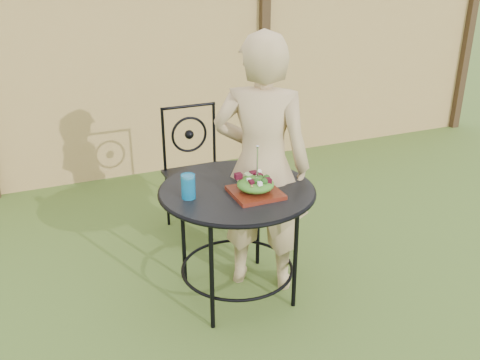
{
  "coord_description": "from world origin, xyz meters",
  "views": [
    {
      "loc": [
        -0.98,
        -2.63,
        2.0
      ],
      "look_at": [
        0.15,
        0.04,
        0.75
      ],
      "focal_mm": 40.0,
      "sensor_mm": 36.0,
      "label": 1
    }
  ],
  "objects": [
    {
      "name": "ground",
      "position": [
        0.0,
        0.0,
        0.0
      ],
      "size": [
        60.0,
        60.0,
        0.0
      ],
      "primitive_type": "plane",
      "color": "#2A4716",
      "rests_on": "ground"
    },
    {
      "name": "fence",
      "position": [
        -0.0,
        2.19,
        0.95
      ],
      "size": [
        8.0,
        0.12,
        1.9
      ],
      "color": "tan",
      "rests_on": "ground"
    },
    {
      "name": "patio_table",
      "position": [
        0.11,
        -0.01,
        0.59
      ],
      "size": [
        0.92,
        0.92,
        0.72
      ],
      "color": "black",
      "rests_on": "ground"
    },
    {
      "name": "patio_chair",
      "position": [
        0.16,
        0.9,
        0.5
      ],
      "size": [
        0.46,
        0.46,
        0.95
      ],
      "color": "black",
      "rests_on": "ground"
    },
    {
      "name": "diner",
      "position": [
        0.3,
        0.06,
        0.81
      ],
      "size": [
        0.7,
        0.65,
        1.61
      ],
      "primitive_type": "imported",
      "rotation": [
        0.0,
        0.0,
        2.54
      ],
      "color": "tan",
      "rests_on": "ground"
    },
    {
      "name": "salad_plate",
      "position": [
        0.17,
        -0.13,
        0.74
      ],
      "size": [
        0.27,
        0.27,
        0.02
      ],
      "primitive_type": "cube",
      "color": "#3C1008",
      "rests_on": "patio_table"
    },
    {
      "name": "salad",
      "position": [
        0.17,
        -0.13,
        0.79
      ],
      "size": [
        0.21,
        0.21,
        0.08
      ],
      "primitive_type": "ellipsoid",
      "color": "#235614",
      "rests_on": "salad_plate"
    },
    {
      "name": "fork",
      "position": [
        0.18,
        -0.13,
        0.92
      ],
      "size": [
        0.01,
        0.01,
        0.18
      ],
      "primitive_type": "cylinder",
      "color": "silver",
      "rests_on": "salad"
    },
    {
      "name": "drinking_glass",
      "position": [
        -0.19,
        -0.02,
        0.79
      ],
      "size": [
        0.08,
        0.08,
        0.14
      ],
      "primitive_type": "cylinder",
      "color": "#0D6696",
      "rests_on": "patio_table"
    }
  ]
}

